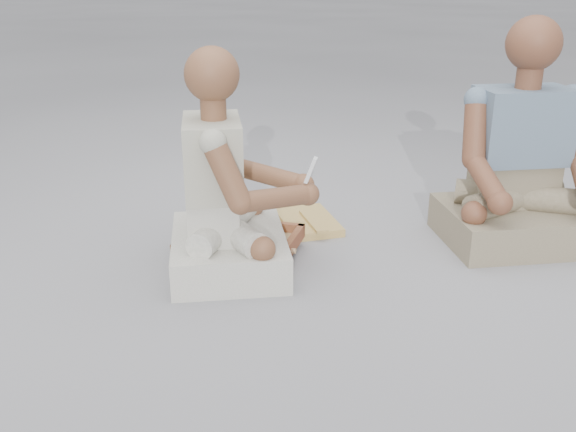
# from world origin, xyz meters

# --- Properties ---
(ground) EXTENTS (60.00, 60.00, 0.00)m
(ground) POSITION_xyz_m (0.00, 0.00, 0.00)
(ground) COLOR gray
(ground) RESTS_ON ground
(carved_panel) EXTENTS (0.62, 0.52, 0.04)m
(carved_panel) POSITION_xyz_m (-0.18, 0.70, 0.02)
(carved_panel) COLOR olive
(carved_panel) RESTS_ON ground
(tool_tray) EXTENTS (0.50, 0.43, 0.06)m
(tool_tray) POSITION_xyz_m (-0.29, 0.40, 0.06)
(tool_tray) COLOR brown
(tool_tray) RESTS_ON carved_panel
(chisel_0) EXTENTS (0.12, 0.20, 0.02)m
(chisel_0) POSITION_xyz_m (-0.30, 0.57, 0.07)
(chisel_0) COLOR silver
(chisel_0) RESTS_ON tool_tray
(chisel_1) EXTENTS (0.22, 0.07, 0.02)m
(chisel_1) POSITION_xyz_m (-0.20, 0.43, 0.07)
(chisel_1) COLOR silver
(chisel_1) RESTS_ON tool_tray
(chisel_2) EXTENTS (0.11, 0.21, 0.02)m
(chisel_2) POSITION_xyz_m (-0.26, 0.23, 0.07)
(chisel_2) COLOR silver
(chisel_2) RESTS_ON tool_tray
(chisel_3) EXTENTS (0.12, 0.20, 0.02)m
(chisel_3) POSITION_xyz_m (-0.23, 0.47, 0.07)
(chisel_3) COLOR silver
(chisel_3) RESTS_ON tool_tray
(chisel_4) EXTENTS (0.08, 0.22, 0.02)m
(chisel_4) POSITION_xyz_m (-0.24, 0.56, 0.06)
(chisel_4) COLOR silver
(chisel_4) RESTS_ON tool_tray
(chisel_5) EXTENTS (0.22, 0.03, 0.02)m
(chisel_5) POSITION_xyz_m (-0.30, 0.41, 0.07)
(chisel_5) COLOR silver
(chisel_5) RESTS_ON tool_tray
(chisel_6) EXTENTS (0.17, 0.16, 0.02)m
(chisel_6) POSITION_xyz_m (-0.28, 0.26, 0.07)
(chisel_6) COLOR silver
(chisel_6) RESTS_ON tool_tray
(chisel_7) EXTENTS (0.22, 0.04, 0.02)m
(chisel_7) POSITION_xyz_m (-0.21, 0.49, 0.06)
(chisel_7) COLOR silver
(chisel_7) RESTS_ON tool_tray
(chisel_8) EXTENTS (0.17, 0.16, 0.02)m
(chisel_8) POSITION_xyz_m (-0.22, 0.39, 0.06)
(chisel_8) COLOR silver
(chisel_8) RESTS_ON tool_tray
(chisel_9) EXTENTS (0.16, 0.18, 0.02)m
(chisel_9) POSITION_xyz_m (-0.30, 0.34, 0.06)
(chisel_9) COLOR silver
(chisel_9) RESTS_ON tool_tray
(chisel_10) EXTENTS (0.11, 0.21, 0.02)m
(chisel_10) POSITION_xyz_m (-0.16, 0.33, 0.06)
(chisel_10) COLOR silver
(chisel_10) RESTS_ON tool_tray
(chisel_11) EXTENTS (0.22, 0.06, 0.02)m
(chisel_11) POSITION_xyz_m (-0.12, 0.34, 0.06)
(chisel_11) COLOR silver
(chisel_11) RESTS_ON tool_tray
(wood_chip_0) EXTENTS (0.02, 0.02, 0.00)m
(wood_chip_0) POSITION_xyz_m (-0.31, 0.51, 0.00)
(wood_chip_0) COLOR tan
(wood_chip_0) RESTS_ON ground
(wood_chip_1) EXTENTS (0.02, 0.02, 0.00)m
(wood_chip_1) POSITION_xyz_m (-0.15, 0.79, 0.00)
(wood_chip_1) COLOR tan
(wood_chip_1) RESTS_ON ground
(wood_chip_2) EXTENTS (0.02, 0.02, 0.00)m
(wood_chip_2) POSITION_xyz_m (-0.58, 0.50, 0.00)
(wood_chip_2) COLOR tan
(wood_chip_2) RESTS_ON ground
(wood_chip_3) EXTENTS (0.02, 0.02, 0.00)m
(wood_chip_3) POSITION_xyz_m (-0.08, 0.48, 0.00)
(wood_chip_3) COLOR tan
(wood_chip_3) RESTS_ON ground
(wood_chip_4) EXTENTS (0.02, 0.02, 0.00)m
(wood_chip_4) POSITION_xyz_m (-0.00, 0.78, 0.00)
(wood_chip_4) COLOR tan
(wood_chip_4) RESTS_ON ground
(wood_chip_5) EXTENTS (0.02, 0.02, 0.00)m
(wood_chip_5) POSITION_xyz_m (-0.47, 0.22, 0.00)
(wood_chip_5) COLOR tan
(wood_chip_5) RESTS_ON ground
(wood_chip_6) EXTENTS (0.02, 0.02, 0.00)m
(wood_chip_6) POSITION_xyz_m (-0.20, 0.45, 0.00)
(wood_chip_6) COLOR tan
(wood_chip_6) RESTS_ON ground
(wood_chip_7) EXTENTS (0.02, 0.02, 0.00)m
(wood_chip_7) POSITION_xyz_m (-0.05, 0.66, 0.00)
(wood_chip_7) COLOR tan
(wood_chip_7) RESTS_ON ground
(wood_chip_8) EXTENTS (0.02, 0.02, 0.00)m
(wood_chip_8) POSITION_xyz_m (-0.20, 0.71, 0.00)
(wood_chip_8) COLOR tan
(wood_chip_8) RESTS_ON ground
(wood_chip_9) EXTENTS (0.02, 0.02, 0.00)m
(wood_chip_9) POSITION_xyz_m (-0.13, 0.76, 0.00)
(wood_chip_9) COLOR tan
(wood_chip_9) RESTS_ON ground
(craftsman) EXTENTS (0.61, 0.62, 0.84)m
(craftsman) POSITION_xyz_m (-0.32, 0.29, 0.29)
(craftsman) COLOR beige
(craftsman) RESTS_ON ground
(companion) EXTENTS (0.69, 0.60, 0.92)m
(companion) POSITION_xyz_m (0.84, 0.67, 0.31)
(companion) COLOR gray
(companion) RESTS_ON ground
(mobile_phone) EXTENTS (0.05, 0.04, 0.10)m
(mobile_phone) POSITION_xyz_m (-0.01, 0.30, 0.40)
(mobile_phone) COLOR silver
(mobile_phone) RESTS_ON craftsman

